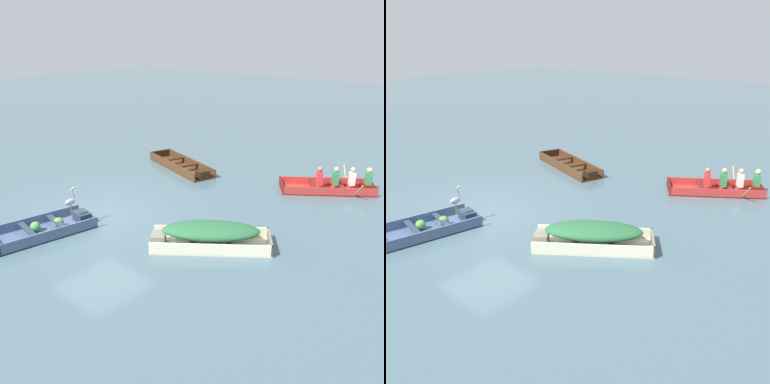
% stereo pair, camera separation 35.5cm
% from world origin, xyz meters
% --- Properties ---
extents(ground_plane, '(80.00, 80.00, 0.00)m').
position_xyz_m(ground_plane, '(0.00, 0.00, 0.00)').
color(ground_plane, '#47606B').
extents(dinghy_slate_blue_foreground, '(1.69, 2.89, 0.33)m').
position_xyz_m(dinghy_slate_blue_foreground, '(-0.16, -1.64, 0.12)').
color(dinghy_slate_blue_foreground, '#475B7F').
rests_on(dinghy_slate_blue_foreground, ground).
extents(skiff_dark_varnish_near_moored, '(3.71, 2.03, 0.34)m').
position_xyz_m(skiff_dark_varnish_near_moored, '(-1.09, 5.10, 0.12)').
color(skiff_dark_varnish_near_moored, '#4C2D19').
rests_on(skiff_dark_varnish_near_moored, ground).
extents(skiff_cream_mid_moored, '(3.11, 2.72, 0.66)m').
position_xyz_m(skiff_cream_mid_moored, '(3.81, 0.61, 0.37)').
color(skiff_cream_mid_moored, beige).
rests_on(skiff_cream_mid_moored, ground).
extents(rowboat_red_with_crew, '(3.23, 2.84, 0.88)m').
position_xyz_m(rowboat_red_with_crew, '(4.58, 6.66, 0.21)').
color(rowboat_red_with_crew, '#AD2D28').
rests_on(rowboat_red_with_crew, ground).
extents(heron_on_dinghy, '(0.15, 0.45, 0.84)m').
position_xyz_m(heron_on_dinghy, '(0.09, -0.98, 0.79)').
color(heron_on_dinghy, olive).
rests_on(heron_on_dinghy, dinghy_slate_blue_foreground).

